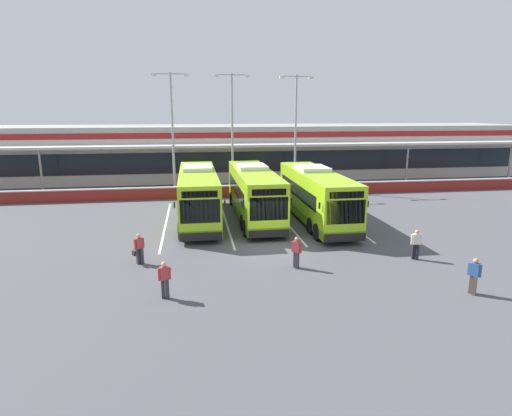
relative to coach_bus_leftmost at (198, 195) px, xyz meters
The scene contains 18 objects.
ground_plane 8.03m from the coach_bus_leftmost, 59.41° to the right, with size 200.00×200.00×0.00m, color #4C4C51.
terminal_building 20.60m from the coach_bus_leftmost, 78.83° to the left, with size 70.00×13.00×6.00m.
red_barrier_wall 8.81m from the coach_bus_leftmost, 62.85° to the left, with size 60.00×0.40×1.10m.
coach_bus_leftmost is the anchor object (origin of this frame).
coach_bus_left_centre 4.03m from the coach_bus_leftmost, ahead, with size 2.99×12.16×3.78m.
coach_bus_centre 8.35m from the coach_bus_leftmost, ahead, with size 2.99×12.16×3.78m.
bay_stripe_far_west 3.02m from the coach_bus_leftmost, 162.37° to the right, with size 0.14×13.00×0.01m, color silver.
bay_stripe_west 2.69m from the coach_bus_leftmost, 21.37° to the right, with size 0.14×13.00×0.01m, color silver.
bay_stripe_mid_west 6.38m from the coach_bus_leftmost, ahead, with size 0.14×13.00×0.01m, color silver.
bay_stripe_centre 10.46m from the coach_bus_leftmost, ahead, with size 0.14×13.00×0.01m, color silver.
pedestrian_with_handbag 9.23m from the coach_bus_leftmost, 110.27° to the right, with size 0.63×0.47×1.62m.
pedestrian_in_dark_coat 18.45m from the coach_bus_leftmost, 51.78° to the right, with size 0.43×0.46×1.62m.
pedestrian_child 13.07m from the coach_bus_leftmost, 97.23° to the right, with size 0.54×0.29×1.62m.
pedestrian_near_bin 11.39m from the coach_bus_leftmost, 65.82° to the right, with size 0.48×0.42×1.62m.
pedestrian_approaching_bus 15.08m from the coach_bus_leftmost, 42.03° to the right, with size 0.54×0.36×1.62m.
lamp_post_west 10.72m from the coach_bus_leftmost, 101.92° to the left, with size 3.24×0.28×11.00m.
lamp_post_centre 11.23m from the coach_bus_leftmost, 70.62° to the left, with size 3.24×0.28×11.00m.
lamp_post_east 15.07m from the coach_bus_leftmost, 47.77° to the left, with size 3.24×0.28×11.00m.
Camera 1 is at (-4.29, -22.93, 7.71)m, focal length 29.45 mm.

